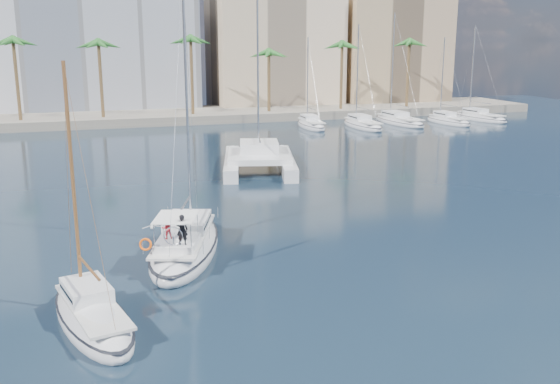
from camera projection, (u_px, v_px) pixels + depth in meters
name	position (u px, v px, depth m)	size (l,w,h in m)	color
ground	(270.00, 260.00, 32.90)	(160.00, 160.00, 0.00)	black
quay	(146.00, 117.00, 89.15)	(120.00, 14.00, 1.20)	gray
building_modern	(52.00, 21.00, 93.48)	(42.00, 16.00, 28.00)	silver
building_beige	(274.00, 48.00, 101.79)	(20.00, 14.00, 20.00)	beige
building_tan_right	(389.00, 54.00, 106.14)	(18.00, 12.00, 18.00)	tan
palm_centre	(145.00, 48.00, 83.15)	(3.60, 3.60, 12.30)	brown
palm_right	(376.00, 47.00, 93.28)	(3.60, 3.60, 12.30)	brown
main_sloop	(185.00, 245.00, 33.63)	(6.53, 11.02, 15.59)	silver
small_sloop	(93.00, 316.00, 25.18)	(4.15, 8.11, 11.15)	silver
catamaran	(259.00, 157.00, 55.56)	(8.93, 13.31, 17.74)	silver
seagull	(152.00, 227.00, 34.74)	(1.12, 0.48, 0.21)	silver
moored_yacht_a	(311.00, 128.00, 82.31)	(2.72, 9.35, 11.90)	silver
moored_yacht_b	(362.00, 128.00, 82.40)	(3.14, 10.78, 13.72)	silver
moored_yacht_c	(399.00, 124.00, 86.18)	(3.55, 12.21, 15.54)	silver
moored_yacht_d	(448.00, 124.00, 86.27)	(2.72, 9.35, 11.90)	silver
moored_yacht_e	(479.00, 120.00, 90.05)	(3.14, 10.78, 13.72)	silver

